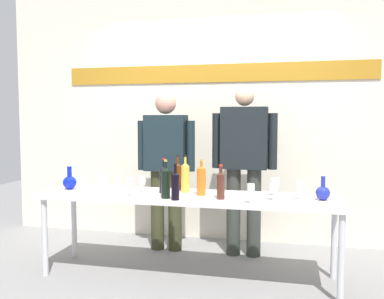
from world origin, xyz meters
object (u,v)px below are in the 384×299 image
object	(u,v)px
wine_bottle_2	(175,185)
wine_glass_left_4	(103,183)
wine_bottle_3	(201,180)
wine_glass_right_0	(301,186)
wine_glass_left_1	(82,180)
decanter_blue_left	(70,182)
decanter_blue_right	(323,192)
wine_glass_right_2	(273,188)
wine_bottle_6	(221,184)
wine_bottle_4	(164,179)
wine_bottle_1	(185,177)
wine_glass_left_0	(131,183)
wine_bottle_0	(166,182)
wine_glass_right_3	(251,189)
wine_bottle_5	(177,175)
wine_glass_left_5	(119,181)
wine_glass_right_1	(275,183)
display_table	(188,201)
wine_glass_left_2	(99,177)
presenter_left	(166,160)
presenter_right	(244,159)
wine_glass_left_3	(142,180)

from	to	relation	value
wine_bottle_2	wine_glass_left_4	size ratio (longest dim) A/B	2.06
wine_bottle_3	wine_glass_right_0	bearing A→B (deg)	-1.46
wine_bottle_3	wine_glass_left_1	size ratio (longest dim) A/B	2.00
decanter_blue_left	decanter_blue_right	size ratio (longest dim) A/B	1.10
decanter_blue_right	wine_glass_right_2	xyz separation A→B (m)	(-0.39, -0.09, 0.03)
wine_bottle_6	wine_bottle_4	bearing A→B (deg)	163.70
wine_bottle_1	wine_bottle_4	distance (m)	0.19
wine_glass_left_0	wine_glass_left_4	distance (m)	0.24
wine_bottle_0	wine_glass_left_4	world-z (taller)	wine_bottle_0
wine_glass_right_3	wine_bottle_6	bearing A→B (deg)	153.31
wine_bottle_6	wine_glass_left_0	world-z (taller)	wine_bottle_6
wine_bottle_2	wine_bottle_5	world-z (taller)	wine_bottle_5
wine_glass_left_0	wine_glass_left_1	xyz separation A→B (m)	(-0.48, 0.07, 0.00)
decanter_blue_right	wine_glass_left_1	world-z (taller)	decanter_blue_right
wine_glass_left_0	wine_glass_right_2	distance (m)	1.18
wine_bottle_4	wine_glass_left_1	xyz separation A→B (m)	(-0.71, -0.14, -0.01)
wine_bottle_3	wine_glass_right_2	bearing A→B (deg)	-7.11
wine_glass_left_0	wine_bottle_1	bearing A→B (deg)	34.96
wine_glass_left_5	wine_glass_right_0	size ratio (longest dim) A/B	0.86
wine_bottle_4	wine_glass_right_1	world-z (taller)	wine_bottle_4
display_table	wine_glass_left_1	size ratio (longest dim) A/B	16.65
wine_glass_left_4	wine_glass_left_2	bearing A→B (deg)	120.51
wine_glass_left_2	wine_glass_right_1	bearing A→B (deg)	-0.17
wine_glass_left_1	wine_bottle_6	bearing A→B (deg)	-0.79
display_table	wine_glass_left_1	xyz separation A→B (m)	(-0.93, -0.11, 0.17)
wine_glass_left_0	wine_glass_right_0	size ratio (longest dim) A/B	0.97
wine_glass_left_1	wine_glass_right_3	size ratio (longest dim) A/B	0.99
wine_bottle_1	wine_glass_left_0	bearing A→B (deg)	-145.04
wine_bottle_0	wine_bottle_3	bearing A→B (deg)	36.26
wine_bottle_0	wine_glass_left_4	size ratio (longest dim) A/B	2.14
wine_bottle_1	wine_bottle_3	xyz separation A→B (m)	(0.17, -0.11, -0.01)
wine_glass_left_0	wine_glass_right_3	distance (m)	1.02
wine_bottle_4	wine_bottle_6	distance (m)	0.55
wine_bottle_2	wine_glass_left_2	world-z (taller)	wine_bottle_2
decanter_blue_left	wine_glass_left_4	distance (m)	0.50
wine_bottle_1	wine_bottle_3	size ratio (longest dim) A/B	1.07
presenter_left	wine_glass_right_0	size ratio (longest dim) A/B	10.40
presenter_right	wine_glass_right_0	world-z (taller)	presenter_right
presenter_right	wine_glass_left_0	xyz separation A→B (m)	(-0.86, -0.87, -0.14)
wine_bottle_0	wine_glass_right_3	distance (m)	0.70
wine_bottle_2	wine_glass_right_0	world-z (taller)	wine_bottle_2
wine_glass_left_2	wine_glass_left_3	size ratio (longest dim) A/B	1.10
display_table	wine_bottle_0	bearing A→B (deg)	-126.36
decanter_blue_left	wine_bottle_3	bearing A→B (deg)	-0.87
wine_bottle_1	presenter_right	bearing A→B (deg)	52.09
wine_glass_left_2	wine_glass_left_4	bearing A→B (deg)	-59.49
wine_bottle_1	wine_glass_right_3	xyz separation A→B (m)	(0.61, -0.36, -0.03)
wine_glass_left_1	wine_glass_right_0	world-z (taller)	wine_glass_right_0
wine_bottle_2	presenter_right	bearing A→B (deg)	64.43
wine_glass_left_2	wine_glass_right_1	world-z (taller)	wine_glass_left_2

